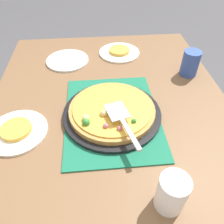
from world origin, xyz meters
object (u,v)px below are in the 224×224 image
(pizza_pan, at_px, (112,113))
(cup_corner, at_px, (172,193))
(cup_near, at_px, (190,63))
(pizza, at_px, (112,110))
(plate_far_right, at_px, (119,53))
(pizza_server, at_px, (122,120))
(served_slice_left, at_px, (16,129))
(plate_near_left, at_px, (17,132))
(plate_side, at_px, (67,60))
(served_slice_right, at_px, (119,50))

(pizza_pan, xyz_separation_m, cup_corner, (-0.36, -0.12, 0.05))
(pizza_pan, xyz_separation_m, cup_near, (0.25, -0.39, 0.05))
(pizza, bearing_deg, cup_near, -56.93)
(plate_far_right, relative_size, cup_corner, 1.83)
(cup_corner, xyz_separation_m, pizza_server, (0.27, 0.10, 0.01))
(cup_corner, distance_m, pizza_server, 0.29)
(served_slice_left, bearing_deg, plate_near_left, 0.00)
(pizza_pan, relative_size, pizza_server, 1.63)
(plate_far_right, relative_size, served_slice_left, 2.00)
(pizza_pan, xyz_separation_m, pizza, (-0.00, 0.00, 0.02))
(plate_near_left, relative_size, plate_side, 1.00)
(pizza, height_order, served_slice_left, pizza)
(pizza_pan, bearing_deg, plate_near_left, 98.88)
(plate_near_left, height_order, plate_side, same)
(served_slice_left, bearing_deg, pizza, -81.41)
(plate_far_right, bearing_deg, cup_corner, -177.47)
(served_slice_right, relative_size, pizza_server, 0.47)
(plate_near_left, distance_m, cup_near, 0.81)
(served_slice_left, relative_size, cup_near, 0.92)
(plate_far_right, xyz_separation_m, cup_corner, (-0.85, -0.04, 0.06))
(plate_far_right, bearing_deg, pizza_pan, 170.00)
(served_slice_right, bearing_deg, cup_corner, -177.47)
(pizza, height_order, cup_near, cup_near)
(plate_side, bearing_deg, served_slice_left, 161.99)
(served_slice_right, height_order, pizza_server, pizza_server)
(served_slice_left, relative_size, served_slice_right, 1.00)
(pizza, distance_m, plate_near_left, 0.36)
(plate_far_right, distance_m, cup_corner, 0.85)
(plate_near_left, xyz_separation_m, cup_near, (0.31, -0.74, 0.06))
(pizza, distance_m, plate_side, 0.47)
(served_slice_right, bearing_deg, served_slice_left, 140.95)
(plate_far_right, distance_m, served_slice_left, 0.69)
(served_slice_left, relative_size, cup_corner, 0.92)
(plate_side, xyz_separation_m, pizza_server, (-0.52, -0.22, 0.06))
(pizza, distance_m, served_slice_right, 0.49)
(plate_side, relative_size, cup_near, 1.83)
(plate_far_right, bearing_deg, plate_near_left, 140.95)
(pizza, relative_size, served_slice_left, 3.00)
(plate_far_right, height_order, cup_corner, cup_corner)
(cup_corner, height_order, pizza_server, cup_corner)
(served_slice_right, relative_size, cup_corner, 0.92)
(plate_near_left, distance_m, plate_far_right, 0.69)
(pizza, xyz_separation_m, cup_corner, (-0.36, -0.12, 0.03))
(pizza_pan, bearing_deg, served_slice_right, -10.00)
(pizza, xyz_separation_m, plate_far_right, (0.49, -0.09, -0.03))
(served_slice_right, bearing_deg, plate_far_right, 0.00)
(cup_corner, bearing_deg, plate_near_left, 57.05)
(pizza, bearing_deg, plate_far_right, -10.13)
(plate_near_left, xyz_separation_m, served_slice_left, (-0.00, 0.00, 0.01))
(plate_near_left, distance_m, plate_side, 0.51)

